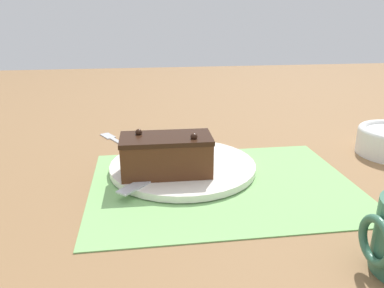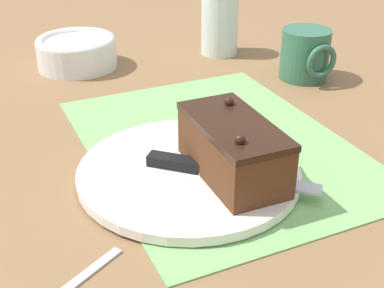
% 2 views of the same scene
% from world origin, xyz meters
% --- Properties ---
extents(ground_plane, '(3.00, 3.00, 0.00)m').
position_xyz_m(ground_plane, '(0.00, 0.00, 0.00)').
color(ground_plane, olive).
extents(placemat_woven, '(0.46, 0.34, 0.00)m').
position_xyz_m(placemat_woven, '(0.00, 0.00, 0.00)').
color(placemat_woven, '#7AB266').
rests_on(placemat_woven, ground_plane).
extents(cake_plate, '(0.28, 0.28, 0.01)m').
position_xyz_m(cake_plate, '(0.06, -0.07, 0.01)').
color(cake_plate, white).
rests_on(cake_plate, placemat_woven).
extents(chocolate_cake, '(0.16, 0.08, 0.08)m').
position_xyz_m(chocolate_cake, '(0.10, -0.03, 0.05)').
color(chocolate_cake, '#512D19').
rests_on(chocolate_cake, cake_plate).
extents(serving_knife, '(0.16, 0.17, 0.01)m').
position_xyz_m(serving_knife, '(0.08, -0.06, 0.02)').
color(serving_knife, black).
rests_on(serving_knife, cake_plate).
extents(dessert_fork, '(0.09, 0.14, 0.01)m').
position_xyz_m(dessert_fork, '(0.20, -0.27, 0.00)').
color(dessert_fork, '#B7BABF').
rests_on(dessert_fork, ground_plane).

